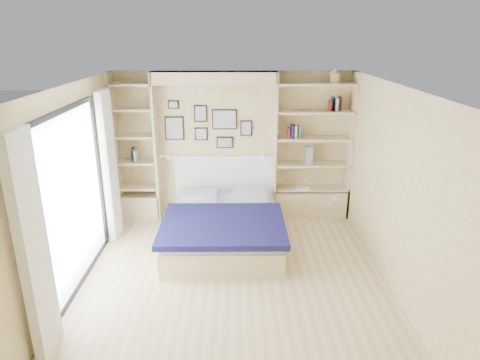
{
  "coord_description": "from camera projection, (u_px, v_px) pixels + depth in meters",
  "views": [
    {
      "loc": [
        0.04,
        -4.92,
        3.08
      ],
      "look_at": [
        0.1,
        0.9,
        1.07
      ],
      "focal_mm": 32.0,
      "sensor_mm": 36.0,
      "label": 1
    }
  ],
  "objects": [
    {
      "name": "ground",
      "position": [
        233.0,
        279.0,
        5.66
      ],
      "size": [
        4.5,
        4.5,
        0.0
      ],
      "primitive_type": "plane",
      "color": "#D1B784",
      "rests_on": "ground"
    },
    {
      "name": "room_shell",
      "position": [
        209.0,
        167.0,
        6.74
      ],
      "size": [
        4.5,
        4.5,
        4.5
      ],
      "color": "#E6CA89",
      "rests_on": "ground"
    },
    {
      "name": "bed",
      "position": [
        224.0,
        227.0,
        6.53
      ],
      "size": [
        1.77,
        2.33,
        1.07
      ],
      "color": "tan",
      "rests_on": "ground"
    },
    {
      "name": "photo_gallery",
      "position": [
        207.0,
        125.0,
        7.23
      ],
      "size": [
        1.48,
        0.02,
        0.82
      ],
      "color": "black",
      "rests_on": "ground"
    },
    {
      "name": "reading_lamps",
      "position": [
        216.0,
        157.0,
        7.19
      ],
      "size": [
        1.92,
        0.12,
        0.15
      ],
      "color": "silver",
      "rests_on": "ground"
    },
    {
      "name": "shelf_decor",
      "position": [
        299.0,
        121.0,
        7.07
      ],
      "size": [
        3.48,
        0.23,
        2.03
      ],
      "color": "#A51E1E",
      "rests_on": "ground"
    },
    {
      "name": "deck_chair",
      "position": [
        9.0,
        217.0,
        6.73
      ],
      "size": [
        0.53,
        0.76,
        0.71
      ],
      "rotation": [
        0.0,
        0.0,
        0.16
      ],
      "color": "tan",
      "rests_on": "ground"
    }
  ]
}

